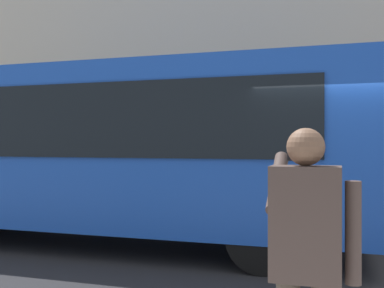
# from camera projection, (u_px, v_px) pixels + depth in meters

# --- Properties ---
(ground_plane) EXTENTS (60.00, 60.00, 0.00)m
(ground_plane) POSITION_uv_depth(u_px,v_px,m) (351.00, 265.00, 6.74)
(ground_plane) COLOR #232326
(red_bus) EXTENTS (9.05, 2.54, 3.08)m
(red_bus) POSITION_uv_depth(u_px,v_px,m) (102.00, 148.00, 8.23)
(red_bus) COLOR #1947AD
(red_bus) RESTS_ON ground_plane
(pedestrian_photographer) EXTENTS (0.53, 0.52, 1.70)m
(pedestrian_photographer) POSITION_uv_depth(u_px,v_px,m) (306.00, 250.00, 2.70)
(pedestrian_photographer) COLOR #4C4238
(pedestrian_photographer) RESTS_ON sidewalk_curb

